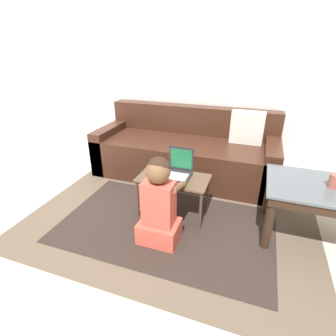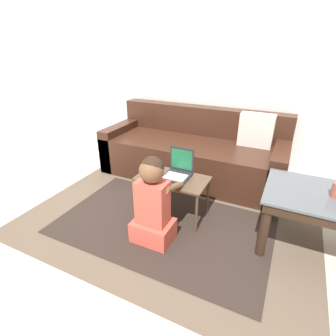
# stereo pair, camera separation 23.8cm
# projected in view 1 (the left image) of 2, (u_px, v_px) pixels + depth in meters

# --- Properties ---
(ground_plane) EXTENTS (16.00, 16.00, 0.00)m
(ground_plane) POSITION_uv_depth(u_px,v_px,m) (155.00, 218.00, 2.45)
(ground_plane) COLOR beige
(wall_back) EXTENTS (9.00, 0.06, 2.50)m
(wall_back) POSITION_uv_depth(u_px,v_px,m) (198.00, 64.00, 3.16)
(wall_back) COLOR silver
(wall_back) RESTS_ON ground_plane
(area_rug) EXTENTS (2.57, 1.56, 0.01)m
(area_rug) POSITION_uv_depth(u_px,v_px,m) (166.00, 225.00, 2.34)
(area_rug) COLOR brown
(area_rug) RESTS_ON ground_plane
(couch) EXTENTS (2.10, 0.84, 0.80)m
(couch) POSITION_uv_depth(u_px,v_px,m) (186.00, 152.00, 3.18)
(couch) COLOR #381E14
(couch) RESTS_ON ground_plane
(coffee_table) EXTENTS (0.94, 0.60, 0.49)m
(coffee_table) POSITION_uv_depth(u_px,v_px,m) (330.00, 196.00, 2.00)
(coffee_table) COLOR #4C5156
(coffee_table) RESTS_ON ground_plane
(laptop_desk) EXTENTS (0.63, 0.35, 0.39)m
(laptop_desk) POSITION_uv_depth(u_px,v_px,m) (173.00, 182.00, 2.36)
(laptop_desk) COLOR #4C3828
(laptop_desk) RESTS_ON ground_plane
(laptop) EXTENTS (0.23, 0.24, 0.25)m
(laptop) POSITION_uv_depth(u_px,v_px,m) (178.00, 172.00, 2.35)
(laptop) COLOR #232328
(laptop) RESTS_ON laptop_desk
(computer_mouse) EXTENTS (0.06, 0.09, 0.04)m
(computer_mouse) POSITION_uv_depth(u_px,v_px,m) (157.00, 174.00, 2.36)
(computer_mouse) COLOR #234CB2
(computer_mouse) RESTS_ON laptop_desk
(person_seated) EXTENTS (0.32, 0.41, 0.74)m
(person_seated) POSITION_uv_depth(u_px,v_px,m) (159.00, 204.00, 2.03)
(person_seated) COLOR #CC4C3D
(person_seated) RESTS_ON ground_plane
(cup_on_table) EXTENTS (0.07, 0.07, 0.11)m
(cup_on_table) POSITION_uv_depth(u_px,v_px,m) (334.00, 181.00, 1.95)
(cup_on_table) COLOR #994C3D
(cup_on_table) RESTS_ON coffee_table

